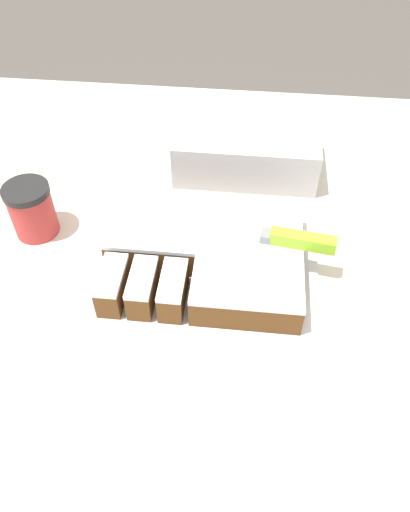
{
  "coord_description": "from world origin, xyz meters",
  "views": [
    {
      "loc": [
        -0.0,
        -0.6,
        1.52
      ],
      "look_at": [
        -0.06,
        -0.05,
        0.93
      ],
      "focal_mm": 35.0,
      "sensor_mm": 36.0,
      "label": 1
    }
  ],
  "objects_px": {
    "cake_board": "(205,269)",
    "coffee_cup": "(34,210)",
    "knife": "(281,238)",
    "storage_box": "(248,151)",
    "cake": "(209,254)"
  },
  "relations": [
    {
      "from": "coffee_cup",
      "to": "storage_box",
      "type": "bearing_deg",
      "value": 31.59
    },
    {
      "from": "knife",
      "to": "storage_box",
      "type": "xyz_separation_m",
      "value": [
        -0.06,
        0.27,
        -0.03
      ]
    },
    {
      "from": "cake_board",
      "to": "storage_box",
      "type": "height_order",
      "value": "storage_box"
    },
    {
      "from": "storage_box",
      "to": "cake_board",
      "type": "bearing_deg",
      "value": -101.2
    },
    {
      "from": "cake_board",
      "to": "cake",
      "type": "relative_size",
      "value": 1.2
    },
    {
      "from": "storage_box",
      "to": "coffee_cup",
      "type": "bearing_deg",
      "value": -148.41
    },
    {
      "from": "cake",
      "to": "knife",
      "type": "relative_size",
      "value": 0.99
    },
    {
      "from": "cake_board",
      "to": "coffee_cup",
      "type": "xyz_separation_m",
      "value": [
        -0.3,
        0.06,
        0.05
      ]
    },
    {
      "from": "knife",
      "to": "coffee_cup",
      "type": "bearing_deg",
      "value": 1.8
    },
    {
      "from": "coffee_cup",
      "to": "storage_box",
      "type": "height_order",
      "value": "coffee_cup"
    },
    {
      "from": "cake",
      "to": "knife",
      "type": "bearing_deg",
      "value": 6.62
    },
    {
      "from": "cake",
      "to": "knife",
      "type": "xyz_separation_m",
      "value": [
        0.11,
        0.01,
        0.04
      ]
    },
    {
      "from": "cake_board",
      "to": "coffee_cup",
      "type": "bearing_deg",
      "value": 168.3
    },
    {
      "from": "knife",
      "to": "cake",
      "type": "bearing_deg",
      "value": 14.56
    },
    {
      "from": "cake_board",
      "to": "storage_box",
      "type": "distance_m",
      "value": 0.29
    }
  ]
}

